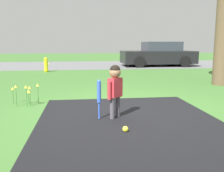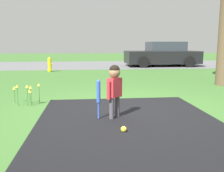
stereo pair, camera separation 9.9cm
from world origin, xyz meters
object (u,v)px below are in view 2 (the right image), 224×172
(baseball_bat, at_px, (98,94))
(fire_hydrant, at_px, (50,65))
(sports_ball, at_px, (124,129))
(parked_car, at_px, (162,55))
(child, at_px, (115,84))

(baseball_bat, bearing_deg, fire_hydrant, 103.79)
(sports_ball, bearing_deg, fire_hydrant, 104.83)
(baseball_bat, xyz_separation_m, parked_car, (4.11, 9.82, 0.21))
(baseball_bat, bearing_deg, sports_ball, -64.39)
(baseball_bat, height_order, fire_hydrant, baseball_bat)
(child, distance_m, fire_hydrant, 7.65)
(child, relative_size, fire_hydrant, 1.36)
(fire_hydrant, distance_m, parked_car, 6.41)
(parked_car, bearing_deg, fire_hydrant, 22.46)
(fire_hydrant, bearing_deg, child, -74.22)
(baseball_bat, height_order, parked_car, parked_car)
(parked_car, bearing_deg, sports_ball, 70.22)
(sports_ball, relative_size, parked_car, 0.02)
(child, bearing_deg, fire_hydrant, 60.29)
(sports_ball, bearing_deg, baseball_bat, 115.61)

